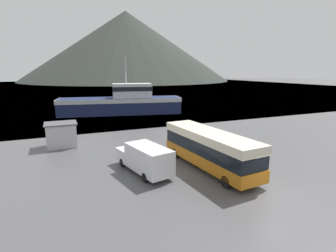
{
  "coord_description": "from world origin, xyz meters",
  "views": [
    {
      "loc": [
        -12.67,
        -11.9,
        8.06
      ],
      "look_at": [
        -1.69,
        13.98,
        2.0
      ],
      "focal_mm": 28.0,
      "sensor_mm": 36.0,
      "label": 1
    }
  ],
  "objects_px": {
    "delivery_van": "(145,158)",
    "storage_bin": "(217,141)",
    "tour_bus": "(209,148)",
    "small_boat": "(67,109)",
    "dock_kiosk": "(61,135)",
    "fishing_boat": "(123,102)"
  },
  "relations": [
    {
      "from": "delivery_van",
      "to": "small_boat",
      "type": "relative_size",
      "value": 1.13
    },
    {
      "from": "delivery_van",
      "to": "small_boat",
      "type": "height_order",
      "value": "delivery_van"
    },
    {
      "from": "delivery_van",
      "to": "dock_kiosk",
      "type": "relative_size",
      "value": 2.0
    },
    {
      "from": "tour_bus",
      "to": "small_boat",
      "type": "xyz_separation_m",
      "value": [
        -9.46,
        37.49,
        -1.36
      ]
    },
    {
      "from": "delivery_van",
      "to": "small_boat",
      "type": "bearing_deg",
      "value": 84.53
    },
    {
      "from": "delivery_van",
      "to": "dock_kiosk",
      "type": "bearing_deg",
      "value": 107.31
    },
    {
      "from": "storage_bin",
      "to": "dock_kiosk",
      "type": "xyz_separation_m",
      "value": [
        -15.23,
        6.57,
        0.64
      ]
    },
    {
      "from": "storage_bin",
      "to": "small_boat",
      "type": "xyz_separation_m",
      "value": [
        -13.61,
        32.44,
        -0.26
      ]
    },
    {
      "from": "fishing_boat",
      "to": "small_boat",
      "type": "relative_size",
      "value": 3.98
    },
    {
      "from": "tour_bus",
      "to": "delivery_van",
      "type": "height_order",
      "value": "tour_bus"
    },
    {
      "from": "fishing_boat",
      "to": "storage_bin",
      "type": "bearing_deg",
      "value": -159.08
    },
    {
      "from": "fishing_boat",
      "to": "tour_bus",
      "type": "bearing_deg",
      "value": -168.47
    },
    {
      "from": "fishing_boat",
      "to": "small_boat",
      "type": "distance_m",
      "value": 12.04
    },
    {
      "from": "dock_kiosk",
      "to": "small_boat",
      "type": "relative_size",
      "value": 0.57
    },
    {
      "from": "storage_bin",
      "to": "delivery_van",
      "type": "bearing_deg",
      "value": -157.51
    },
    {
      "from": "tour_bus",
      "to": "delivery_van",
      "type": "relative_size",
      "value": 1.63
    },
    {
      "from": "delivery_van",
      "to": "storage_bin",
      "type": "bearing_deg",
      "value": 10.29
    },
    {
      "from": "fishing_boat",
      "to": "dock_kiosk",
      "type": "height_order",
      "value": "fishing_boat"
    },
    {
      "from": "fishing_boat",
      "to": "delivery_van",
      "type": "bearing_deg",
      "value": -178.58
    },
    {
      "from": "dock_kiosk",
      "to": "delivery_van",
      "type": "bearing_deg",
      "value": -60.49
    },
    {
      "from": "tour_bus",
      "to": "small_boat",
      "type": "bearing_deg",
      "value": 99.42
    },
    {
      "from": "delivery_van",
      "to": "fishing_boat",
      "type": "xyz_separation_m",
      "value": [
        5.14,
        29.02,
        0.94
      ]
    }
  ]
}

